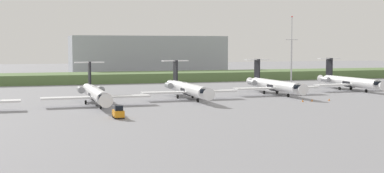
{
  "coord_description": "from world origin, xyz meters",
  "views": [
    {
      "loc": [
        -37.61,
        -107.43,
        12.61
      ],
      "look_at": [
        0.0,
        11.88,
        3.0
      ],
      "focal_mm": 49.46,
      "sensor_mm": 36.0,
      "label": 1
    }
  ],
  "objects_px": {
    "regional_jet_fourth": "(274,85)",
    "regional_jet_fifth": "(349,81)",
    "baggage_tug": "(118,113)",
    "safety_cone_mid_marker": "(312,100)",
    "safety_cone_rear_marker": "(329,100)",
    "regional_jet_second": "(95,93)",
    "safety_cone_front_marker": "(303,101)",
    "regional_jet_third": "(187,88)",
    "antenna_mast": "(291,56)"
  },
  "relations": [
    {
      "from": "regional_jet_fourth",
      "to": "regional_jet_fifth",
      "type": "bearing_deg",
      "value": 11.11
    },
    {
      "from": "baggage_tug",
      "to": "safety_cone_mid_marker",
      "type": "distance_m",
      "value": 49.36
    },
    {
      "from": "baggage_tug",
      "to": "safety_cone_rear_marker",
      "type": "relative_size",
      "value": 5.82
    },
    {
      "from": "regional_jet_fifth",
      "to": "baggage_tug",
      "type": "xyz_separation_m",
      "value": [
        -72.54,
        -38.46,
        -1.53
      ]
    },
    {
      "from": "regional_jet_second",
      "to": "safety_cone_front_marker",
      "type": "height_order",
      "value": "regional_jet_second"
    },
    {
      "from": "baggage_tug",
      "to": "safety_cone_rear_marker",
      "type": "xyz_separation_m",
      "value": [
        51.41,
        14.96,
        -0.73
      ]
    },
    {
      "from": "safety_cone_front_marker",
      "to": "safety_cone_rear_marker",
      "type": "xyz_separation_m",
      "value": [
        6.98,
        0.25,
        0.0
      ]
    },
    {
      "from": "regional_jet_fourth",
      "to": "regional_jet_fifth",
      "type": "xyz_separation_m",
      "value": [
        26.23,
        5.15,
        0.0
      ]
    },
    {
      "from": "regional_jet_fourth",
      "to": "regional_jet_third",
      "type": "bearing_deg",
      "value": -169.79
    },
    {
      "from": "regional_jet_fourth",
      "to": "antenna_mast",
      "type": "bearing_deg",
      "value": 55.27
    },
    {
      "from": "antenna_mast",
      "to": "baggage_tug",
      "type": "bearing_deg",
      "value": -136.37
    },
    {
      "from": "regional_jet_fifth",
      "to": "safety_cone_rear_marker",
      "type": "xyz_separation_m",
      "value": [
        -21.14,
        -23.49,
        -2.26
      ]
    },
    {
      "from": "regional_jet_fifth",
      "to": "safety_cone_mid_marker",
      "type": "bearing_deg",
      "value": -137.47
    },
    {
      "from": "regional_jet_third",
      "to": "regional_jet_fourth",
      "type": "relative_size",
      "value": 1.0
    },
    {
      "from": "baggage_tug",
      "to": "regional_jet_second",
      "type": "bearing_deg",
      "value": 92.92
    },
    {
      "from": "baggage_tug",
      "to": "safety_cone_rear_marker",
      "type": "bearing_deg",
      "value": 16.23
    },
    {
      "from": "antenna_mast",
      "to": "baggage_tug",
      "type": "xyz_separation_m",
      "value": [
        -68.51,
        -65.32,
        -8.33
      ]
    },
    {
      "from": "antenna_mast",
      "to": "safety_cone_rear_marker",
      "type": "relative_size",
      "value": 40.81
    },
    {
      "from": "regional_jet_third",
      "to": "regional_jet_second",
      "type": "bearing_deg",
      "value": -163.84
    },
    {
      "from": "regional_jet_fifth",
      "to": "safety_cone_mid_marker",
      "type": "distance_m",
      "value": 34.72
    },
    {
      "from": "antenna_mast",
      "to": "regional_jet_second",
      "type": "bearing_deg",
      "value": -148.29
    },
    {
      "from": "regional_jet_fifth",
      "to": "antenna_mast",
      "type": "height_order",
      "value": "antenna_mast"
    },
    {
      "from": "regional_jet_second",
      "to": "regional_jet_fifth",
      "type": "distance_m",
      "value": 75.44
    },
    {
      "from": "regional_jet_third",
      "to": "antenna_mast",
      "type": "xyz_separation_m",
      "value": [
        47.11,
        36.5,
        6.79
      ]
    },
    {
      "from": "regional_jet_second",
      "to": "regional_jet_fourth",
      "type": "height_order",
      "value": "same"
    },
    {
      "from": "antenna_mast",
      "to": "safety_cone_front_marker",
      "type": "distance_m",
      "value": 56.77
    },
    {
      "from": "regional_jet_fifth",
      "to": "baggage_tug",
      "type": "distance_m",
      "value": 82.12
    },
    {
      "from": "safety_cone_mid_marker",
      "to": "safety_cone_rear_marker",
      "type": "xyz_separation_m",
      "value": [
        4.4,
        -0.07,
        0.0
      ]
    },
    {
      "from": "regional_jet_third",
      "to": "safety_cone_front_marker",
      "type": "xyz_separation_m",
      "value": [
        23.03,
        -14.1,
        -2.26
      ]
    },
    {
      "from": "safety_cone_mid_marker",
      "to": "antenna_mast",
      "type": "bearing_deg",
      "value": 66.85
    },
    {
      "from": "regional_jet_third",
      "to": "baggage_tug",
      "type": "height_order",
      "value": "regional_jet_third"
    },
    {
      "from": "baggage_tug",
      "to": "safety_cone_mid_marker",
      "type": "relative_size",
      "value": 5.82
    },
    {
      "from": "baggage_tug",
      "to": "safety_cone_front_marker",
      "type": "relative_size",
      "value": 5.82
    },
    {
      "from": "regional_jet_third",
      "to": "safety_cone_front_marker",
      "type": "bearing_deg",
      "value": -31.49
    },
    {
      "from": "safety_cone_front_marker",
      "to": "safety_cone_mid_marker",
      "type": "height_order",
      "value": "same"
    },
    {
      "from": "regional_jet_fifth",
      "to": "safety_cone_rear_marker",
      "type": "bearing_deg",
      "value": -131.97
    },
    {
      "from": "regional_jet_third",
      "to": "regional_jet_fifth",
      "type": "height_order",
      "value": "same"
    },
    {
      "from": "regional_jet_fourth",
      "to": "safety_cone_front_marker",
      "type": "relative_size",
      "value": 56.36
    },
    {
      "from": "safety_cone_front_marker",
      "to": "regional_jet_fifth",
      "type": "bearing_deg",
      "value": 40.18
    },
    {
      "from": "safety_cone_front_marker",
      "to": "regional_jet_second",
      "type": "bearing_deg",
      "value": 170.57
    },
    {
      "from": "regional_jet_third",
      "to": "regional_jet_fourth",
      "type": "bearing_deg",
      "value": 10.21
    },
    {
      "from": "safety_cone_mid_marker",
      "to": "regional_jet_fifth",
      "type": "bearing_deg",
      "value": 42.53
    },
    {
      "from": "antenna_mast",
      "to": "safety_cone_rear_marker",
      "type": "bearing_deg",
      "value": -108.76
    },
    {
      "from": "regional_jet_fifth",
      "to": "regional_jet_third",
      "type": "bearing_deg",
      "value": -169.33
    },
    {
      "from": "regional_jet_second",
      "to": "baggage_tug",
      "type": "relative_size",
      "value": 9.69
    },
    {
      "from": "antenna_mast",
      "to": "baggage_tug",
      "type": "distance_m",
      "value": 95.02
    },
    {
      "from": "regional_jet_second",
      "to": "regional_jet_fourth",
      "type": "xyz_separation_m",
      "value": [
        47.45,
        11.02,
        0.0
      ]
    },
    {
      "from": "regional_jet_fifth",
      "to": "antenna_mast",
      "type": "distance_m",
      "value": 28.0
    },
    {
      "from": "regional_jet_fifth",
      "to": "antenna_mast",
      "type": "relative_size",
      "value": 1.38
    },
    {
      "from": "regional_jet_fifth",
      "to": "safety_cone_front_marker",
      "type": "relative_size",
      "value": 56.36
    }
  ]
}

